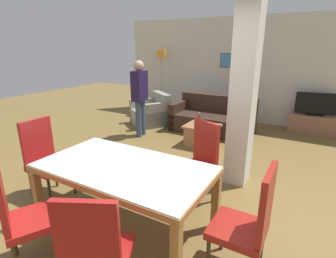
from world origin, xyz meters
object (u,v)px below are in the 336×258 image
object	(u,v)px
dining_chair_near_left	(21,212)
armchair	(151,114)
coffee_table	(202,135)
bottle	(199,120)
dining_chair_near_right	(95,252)
tv_stand	(312,124)
tv_screen	(316,104)
floor_lamp	(161,60)
dining_table	(125,177)
dining_chair_head_left	(45,157)
standing_person	(140,94)
dining_chair_far_right	(199,159)
sofa	(213,120)
dining_chair_head_right	(249,221)

from	to	relation	value
dining_chair_near_left	armchair	distance (m)	4.73
coffee_table	bottle	size ratio (longest dim) A/B	2.82
bottle	dining_chair_near_right	bearing A→B (deg)	-77.58
bottle	tv_stand	bearing A→B (deg)	44.25
dining_chair_near_right	tv_screen	xyz separation A→B (m)	(1.21, 5.74, 0.12)
dining_chair_near_left	armchair	xyz separation A→B (m)	(-1.56, 4.46, -0.28)
tv_screen	floor_lamp	distance (m)	4.17
dining_table	dining_chair_head_left	distance (m)	1.36
standing_person	tv_screen	bearing A→B (deg)	117.61
dining_chair_far_right	sofa	bearing A→B (deg)	-47.02
dining_chair_far_right	standing_person	xyz separation A→B (m)	(-2.18, 1.74, 0.40)
armchair	dining_chair_far_right	bearing A→B (deg)	168.65
dining_chair_head_left	dining_chair_near_left	xyz separation A→B (m)	(0.89, -0.89, 0.00)
dining_chair_far_right	floor_lamp	xyz separation A→B (m)	(-2.86, 3.78, 1.00)
dining_chair_head_right	coffee_table	distance (m)	3.25
dining_chair_near_left	dining_chair_head_left	bearing A→B (deg)	162.32
dining_chair_head_left	tv_stand	xyz separation A→B (m)	(3.03, 4.84, -0.35)
bottle	tv_stand	size ratio (longest dim) A/B	0.23
dining_chair_head_left	floor_lamp	bearing A→B (deg)	-167.49
dining_table	tv_stand	distance (m)	5.13
dining_chair_head_right	dining_table	bearing A→B (deg)	90.00
sofa	armchair	xyz separation A→B (m)	(-1.61, -0.22, -0.00)
dining_chair_head_left	coffee_table	bearing A→B (deg)	158.84
dining_chair_head_right	tv_screen	size ratio (longest dim) A/B	1.23
dining_chair_head_left	tv_screen	distance (m)	5.71
dining_table	dining_chair_far_right	xyz separation A→B (m)	(0.46, 0.94, -0.05)
dining_chair_near_right	bottle	xyz separation A→B (m)	(-0.83, 3.76, -0.05)
dining_chair_near_right	floor_lamp	distance (m)	6.38
coffee_table	floor_lamp	size ratio (longest dim) A/B	0.36
dining_table	dining_chair_head_right	xyz separation A→B (m)	(1.33, 0.00, -0.05)
armchair	floor_lamp	world-z (taller)	floor_lamp
dining_chair_near_left	dining_chair_near_right	distance (m)	0.92
dining_chair_near_left	standing_person	distance (m)	3.81
armchair	dining_chair_head_right	bearing A→B (deg)	168.60
sofa	standing_person	world-z (taller)	standing_person
armchair	tv_stand	bearing A→B (deg)	-125.63
dining_chair_head_right	bottle	world-z (taller)	dining_chair_head_right
dining_chair_near_left	tv_screen	bearing A→B (deg)	96.85
dining_chair_head_right	floor_lamp	distance (m)	6.10
dining_chair_head_left	tv_stand	distance (m)	5.72
dining_chair_head_left	dining_chair_near_left	distance (m)	1.26
dining_chair_head_right	bottle	size ratio (longest dim) A/B	4.48
floor_lamp	dining_chair_head_left	bearing A→B (deg)	-77.49
dining_table	dining_chair_head_right	world-z (taller)	dining_chair_head_right
dining_chair_near_left	dining_chair_far_right	size ratio (longest dim) A/B	1.00
dining_table	tv_screen	xyz separation A→B (m)	(1.67, 4.84, 0.07)
dining_chair_far_right	tv_stand	size ratio (longest dim) A/B	1.03
dining_chair_far_right	tv_stand	world-z (taller)	dining_chair_far_right
dining_chair_head_right	sofa	bearing A→B (deg)	24.67
tv_stand	dining_chair_near_right	bearing A→B (deg)	-101.92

